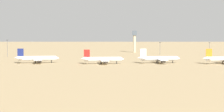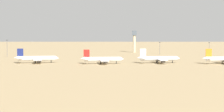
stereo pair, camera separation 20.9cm
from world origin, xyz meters
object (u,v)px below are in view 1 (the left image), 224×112
(light_pole_east, at_px, (158,47))
(parked_jet_white_3, at_px, (157,58))
(parked_jet_red_2, at_px, (100,59))
(light_pole_mid, at_px, (207,48))
(parked_jet_navy_1, at_px, (35,58))
(parked_jet_orange_4, at_px, (223,59))
(control_tower, at_px, (133,39))
(light_pole_west, at_px, (5,47))

(light_pole_east, bearing_deg, parked_jet_white_3, -97.22)
(parked_jet_red_2, distance_m, light_pole_mid, 160.94)
(parked_jet_navy_1, bearing_deg, light_pole_east, 38.64)
(parked_jet_navy_1, bearing_deg, light_pole_mid, 25.49)
(parked_jet_orange_4, xyz_separation_m, control_tower, (-58.38, 171.48, 11.69))
(light_pole_east, bearing_deg, control_tower, 120.31)
(parked_jet_orange_4, distance_m, control_tower, 181.52)
(parked_jet_orange_4, relative_size, light_pole_east, 2.64)
(parked_jet_navy_1, bearing_deg, light_pole_west, 109.76)
(parked_jet_navy_1, distance_m, parked_jet_orange_4, 143.12)
(parked_jet_navy_1, height_order, parked_jet_orange_4, parked_jet_orange_4)
(parked_jet_orange_4, bearing_deg, parked_jet_white_3, 166.75)
(parked_jet_navy_1, bearing_deg, parked_jet_white_3, -9.80)
(light_pole_west, distance_m, light_pole_east, 158.07)
(light_pole_west, bearing_deg, parked_jet_red_2, -42.28)
(parked_jet_navy_1, relative_size, light_pole_mid, 2.62)
(parked_jet_red_2, xyz_separation_m, parked_jet_white_3, (43.13, 6.95, 0.11))
(parked_jet_white_3, xyz_separation_m, light_pole_east, (15.42, 121.70, 4.07))
(parked_jet_navy_1, xyz_separation_m, parked_jet_red_2, (50.85, -8.00, -0.15))
(parked_jet_white_3, bearing_deg, light_pole_mid, 53.64)
(parked_jet_navy_1, distance_m, light_pole_mid, 194.24)
(parked_jet_navy_1, distance_m, control_tower, 184.20)
(light_pole_west, relative_size, light_pole_east, 1.25)
(control_tower, relative_size, light_pole_east, 1.95)
(parked_jet_red_2, relative_size, light_pole_west, 2.00)
(parked_jet_orange_4, distance_m, light_pole_mid, 119.91)
(parked_jet_navy_1, height_order, parked_jet_red_2, parked_jet_navy_1)
(parked_jet_red_2, bearing_deg, light_pole_east, 60.44)
(parked_jet_white_3, height_order, light_pole_west, light_pole_west)
(parked_jet_orange_4, xyz_separation_m, light_pole_mid, (16.87, 118.65, 3.95))
(parked_jet_navy_1, distance_m, light_pole_west, 88.02)
(parked_jet_white_3, relative_size, parked_jet_orange_4, 0.98)
(control_tower, distance_m, light_pole_east, 49.94)
(parked_jet_red_2, relative_size, light_pole_mid, 2.52)
(parked_jet_white_3, distance_m, light_pole_east, 122.74)
(control_tower, height_order, light_pole_west, control_tower)
(light_pole_west, bearing_deg, parked_jet_white_3, -29.73)
(parked_jet_red_2, height_order, light_pole_west, light_pole_west)
(parked_jet_white_3, distance_m, control_tower, 165.00)
(light_pole_mid, relative_size, light_pole_east, 1.00)
(light_pole_west, distance_m, light_pole_mid, 205.01)
(parked_jet_navy_1, xyz_separation_m, light_pole_mid, (159.75, 110.43, 3.99))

